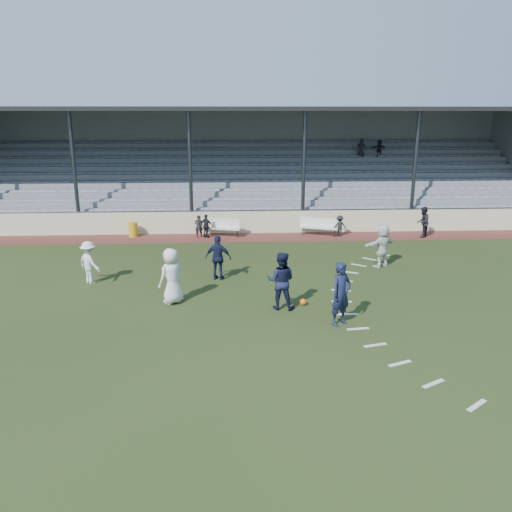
% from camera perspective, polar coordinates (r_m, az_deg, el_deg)
% --- Properties ---
extents(ground, '(90.00, 90.00, 0.00)m').
position_cam_1_polar(ground, '(16.20, 0.45, -6.88)').
color(ground, '#253315').
rests_on(ground, ground).
extents(cinder_track, '(34.00, 2.00, 0.02)m').
position_cam_1_polar(cinder_track, '(26.18, -0.88, 2.14)').
color(cinder_track, '#582823').
rests_on(cinder_track, ground).
extents(retaining_wall, '(34.00, 0.18, 1.20)m').
position_cam_1_polar(retaining_wall, '(27.07, -0.96, 3.88)').
color(retaining_wall, beige).
rests_on(retaining_wall, ground).
extents(bench_left, '(2.04, 0.96, 0.95)m').
position_cam_1_polar(bench_left, '(26.39, -3.95, 3.49)').
color(bench_left, silver).
rests_on(bench_left, cinder_track).
extents(bench_right, '(2.01, 1.13, 0.95)m').
position_cam_1_polar(bench_right, '(26.69, 7.14, 3.55)').
color(bench_right, silver).
rests_on(bench_right, cinder_track).
extents(trash_bin, '(0.47, 0.47, 0.76)m').
position_cam_1_polar(trash_bin, '(27.01, -13.86, 2.95)').
color(trash_bin, gold).
rests_on(trash_bin, cinder_track).
extents(football, '(0.23, 0.23, 0.23)m').
position_cam_1_polar(football, '(17.11, 5.41, -5.25)').
color(football, '#E45B0D').
rests_on(football, ground).
extents(player_white_lead, '(1.12, 1.09, 1.94)m').
position_cam_1_polar(player_white_lead, '(17.21, -9.61, -2.27)').
color(player_white_lead, silver).
rests_on(player_white_lead, ground).
extents(player_navy_lead, '(0.87, 0.80, 2.00)m').
position_cam_1_polar(player_navy_lead, '(15.47, 9.70, -4.28)').
color(player_navy_lead, '#141937').
rests_on(player_navy_lead, ground).
extents(player_navy_mid, '(1.08, 0.92, 1.95)m').
position_cam_1_polar(player_navy_mid, '(16.51, 2.87, -2.83)').
color(player_navy_mid, '#141937').
rests_on(player_navy_mid, ground).
extents(player_white_wing, '(1.21, 1.16, 1.65)m').
position_cam_1_polar(player_white_wing, '(20.01, -18.49, -0.71)').
color(player_white_wing, silver).
rests_on(player_white_wing, ground).
extents(player_navy_wing, '(1.10, 0.66, 1.76)m').
position_cam_1_polar(player_navy_wing, '(19.45, -4.33, -0.20)').
color(player_navy_wing, '#141937').
rests_on(player_navy_wing, ground).
extents(player_white_back, '(1.73, 1.38, 1.84)m').
position_cam_1_polar(player_white_back, '(21.72, 14.22, 1.19)').
color(player_white_back, silver).
rests_on(player_white_back, ground).
extents(official, '(0.93, 0.99, 1.61)m').
position_cam_1_polar(official, '(27.47, 18.52, 3.71)').
color(official, black).
rests_on(official, cinder_track).
extents(sub_left_near, '(0.48, 0.37, 1.18)m').
position_cam_1_polar(sub_left_near, '(26.24, -6.57, 3.41)').
color(sub_left_near, black).
rests_on(sub_left_near, cinder_track).
extents(sub_left_far, '(0.78, 0.57, 1.24)m').
position_cam_1_polar(sub_left_far, '(26.10, -5.70, 3.43)').
color(sub_left_far, black).
rests_on(sub_left_far, cinder_track).
extents(sub_right, '(0.75, 0.48, 1.11)m').
position_cam_1_polar(sub_right, '(26.66, 9.53, 3.41)').
color(sub_right, black).
rests_on(sub_right, cinder_track).
extents(grandstand, '(34.60, 9.00, 6.61)m').
position_cam_1_polar(grandstand, '(31.44, -1.26, 8.56)').
color(grandstand, gray).
rests_on(grandstand, ground).
extents(penalty_arc, '(3.89, 14.63, 0.01)m').
position_cam_1_polar(penalty_arc, '(16.93, 14.60, -6.37)').
color(penalty_arc, silver).
rests_on(penalty_arc, ground).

